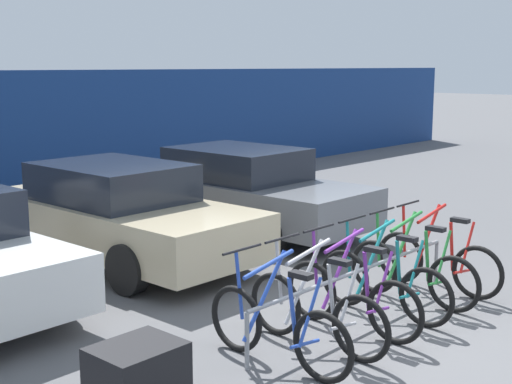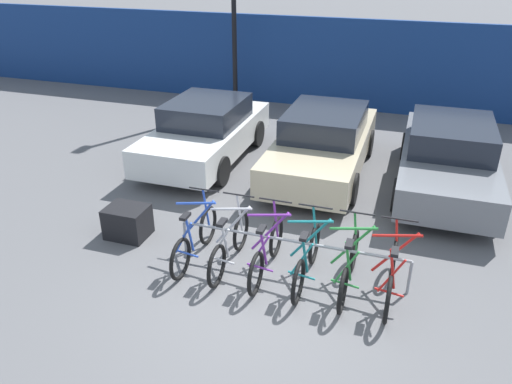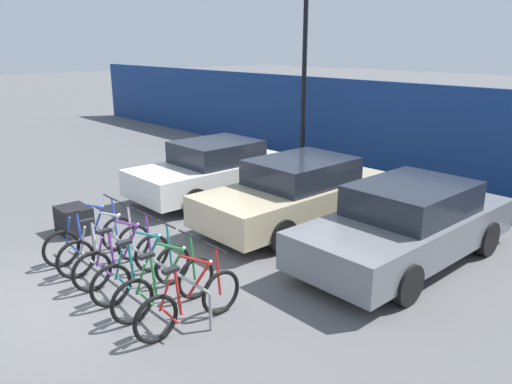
# 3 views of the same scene
# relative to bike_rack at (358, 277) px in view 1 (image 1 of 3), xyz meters

# --- Properties ---
(ground_plane) EXTENTS (120.00, 120.00, 0.00)m
(ground_plane) POSITION_rel_bike_rack_xyz_m (-0.19, -0.68, -0.48)
(ground_plane) COLOR #59595B
(bike_rack) EXTENTS (3.59, 0.04, 0.57)m
(bike_rack) POSITION_rel_bike_rack_xyz_m (0.00, 0.00, 0.00)
(bike_rack) COLOR gray
(bike_rack) RESTS_ON ground
(bicycle_blue) EXTENTS (0.68, 1.71, 1.05)m
(bicycle_blue) POSITION_rel_bike_rack_xyz_m (-1.52, -0.15, -0.11)
(bicycle_blue) COLOR black
(bicycle_blue) RESTS_ON ground
(bicycle_silver) EXTENTS (0.68, 1.71, 1.05)m
(bicycle_silver) POSITION_rel_bike_rack_xyz_m (-0.94, -0.15, -0.11)
(bicycle_silver) COLOR black
(bicycle_silver) RESTS_ON ground
(bicycle_purple) EXTENTS (0.68, 1.71, 1.05)m
(bicycle_purple) POSITION_rel_bike_rack_xyz_m (-0.33, -0.15, -0.11)
(bicycle_purple) COLOR black
(bicycle_purple) RESTS_ON ground
(bicycle_teal) EXTENTS (0.68, 1.71, 1.05)m
(bicycle_teal) POSITION_rel_bike_rack_xyz_m (0.30, -0.15, -0.11)
(bicycle_teal) COLOR black
(bicycle_teal) RESTS_ON ground
(bicycle_green) EXTENTS (0.68, 1.71, 1.05)m
(bicycle_green) POSITION_rel_bike_rack_xyz_m (0.92, -0.15, -0.11)
(bicycle_green) COLOR black
(bicycle_green) RESTS_ON ground
(bicycle_red) EXTENTS (0.68, 1.71, 1.05)m
(bicycle_red) POSITION_rel_bike_rack_xyz_m (1.52, -0.15, -0.11)
(bicycle_red) COLOR black
(bicycle_red) RESTS_ON ground
(car_beige) EXTENTS (1.91, 4.51, 1.40)m
(car_beige) POSITION_rel_bike_rack_xyz_m (-0.30, 3.89, 0.21)
(car_beige) COLOR #C1B28E
(car_beige) RESTS_ON ground
(car_grey) EXTENTS (1.91, 4.55, 1.40)m
(car_grey) POSITION_rel_bike_rack_xyz_m (2.28, 3.90, 0.21)
(car_grey) COLOR slate
(car_grey) RESTS_ON ground
(cargo_crate) EXTENTS (0.70, 0.56, 0.55)m
(cargo_crate) POSITION_rel_bike_rack_xyz_m (-2.93, 0.14, -0.21)
(cargo_crate) COLOR black
(cargo_crate) RESTS_ON ground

